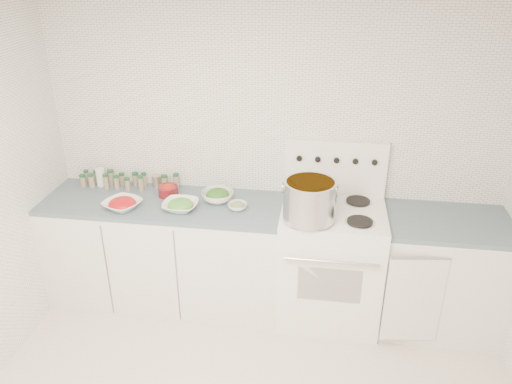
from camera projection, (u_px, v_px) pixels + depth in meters
name	position (u px, v px, depth m)	size (l,w,h in m)	color
room_walls	(240.00, 201.00, 2.38)	(3.54, 3.04, 2.52)	white
counter_left	(167.00, 251.00, 4.03)	(1.85, 0.62, 0.90)	white
stove	(330.00, 260.00, 3.83)	(0.76, 0.70, 1.36)	white
counter_right	(440.00, 273.00, 3.75)	(0.89, 0.68, 0.90)	white
stock_pot	(310.00, 199.00, 3.43)	(0.39, 0.37, 0.28)	silver
bowl_tomato	(122.00, 204.00, 3.71)	(0.34, 0.34, 0.09)	white
bowl_snowpea	(180.00, 205.00, 3.69)	(0.26, 0.26, 0.09)	white
bowl_broccoli	(218.00, 195.00, 3.82)	(0.32, 0.32, 0.10)	white
bowl_zucchini	(237.00, 206.00, 3.71)	(0.18, 0.18, 0.06)	white
bowl_pepper	(168.00, 190.00, 3.90)	(0.16, 0.16, 0.10)	maroon
salt_canister	(101.00, 177.00, 4.06)	(0.07, 0.07, 0.15)	white
tin_can	(157.00, 181.00, 4.06)	(0.07, 0.07, 0.10)	#A79E8D
spice_cluster	(123.00, 180.00, 4.04)	(0.82, 0.16, 0.13)	gray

